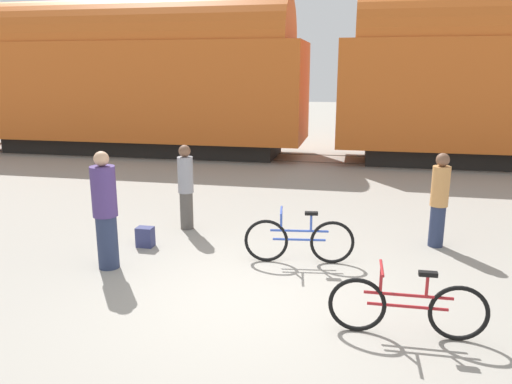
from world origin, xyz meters
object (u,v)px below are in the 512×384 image
Objects in this scene: person_in_grey at (186,187)px; backpack at (145,237)px; person_in_purple at (105,211)px; person_in_tan at (439,200)px; bicycle_blue at (299,240)px; freight_train at (322,75)px; bicycle_maroon at (407,307)px.

person_in_grey is 1.31m from backpack.
person_in_tan is at bearing -126.73° from person_in_purple.
person_in_tan is at bearing 28.93° from bicycle_blue.
freight_train is 11.67m from bicycle_maroon.
person_in_grey is (-1.84, -8.07, -1.92)m from freight_train.
freight_train reaches higher than bicycle_blue.
bicycle_maroon is at bearing -163.78° from person_in_purple.
bicycle_maroon is 1.09× the size of person_in_tan.
bicycle_maroon is 5.15× the size of backpack.
bicycle_maroon is at bearing -53.27° from bicycle_blue.
person_in_grey is (-2.27, 1.26, 0.45)m from bicycle_blue.
bicycle_maroon is 4.93m from person_in_grey.
person_in_grey is at bearing 139.25° from bicycle_maroon.
backpack is at bearing 117.31° from person_in_tan.
person_in_tan is (4.46, -0.05, 0.00)m from person_in_grey.
backpack is (-2.63, 0.18, -0.19)m from bicycle_blue.
bicycle_blue is at bearing 116.50° from person_in_grey.
person_in_grey is at bearing -72.89° from person_in_purple.
bicycle_blue reaches higher than backpack.
freight_train is 31.16× the size of person_in_tan.
freight_train reaches higher than backpack.
person_in_grey is 2.12m from person_in_purple.
person_in_grey is 0.99× the size of person_in_tan.
freight_train is at bearing 92.63° from bicycle_blue.
freight_train is 27.93× the size of person_in_purple.
person_in_grey is at bearing 104.62° from person_in_tan.
bicycle_maroon is at bearing -177.95° from person_in_tan.
backpack is (0.16, 0.97, -0.72)m from person_in_purple.
bicycle_blue is 0.95× the size of person_in_purple.
backpack is at bearing -103.56° from freight_train.
freight_train reaches higher than bicycle_maroon.
bicycle_maroon is at bearing -27.51° from backpack.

